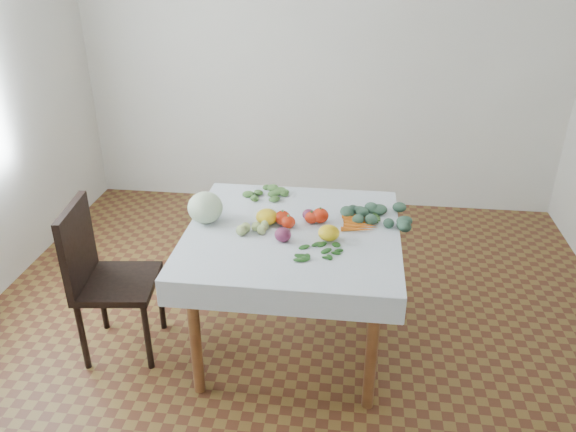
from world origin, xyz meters
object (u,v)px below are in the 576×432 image
object	(u,v)px
carrot_bunch	(359,223)
cabbage	(205,208)
heirloom_back	(267,217)
table	(293,247)
chair	(101,271)

from	to	relation	value
carrot_bunch	cabbage	bearing A→B (deg)	-175.72
heirloom_back	carrot_bunch	xyz separation A→B (m)	(0.49, 0.05, -0.03)
table	cabbage	xyz separation A→B (m)	(-0.48, 0.04, 0.19)
cabbage	heirloom_back	size ratio (longest dim) A/B	1.58
carrot_bunch	chair	bearing A→B (deg)	-169.25
chair	heirloom_back	world-z (taller)	chair
table	carrot_bunch	xyz separation A→B (m)	(0.35, 0.10, 0.12)
table	chair	distance (m)	1.06
table	heirloom_back	size ratio (longest dim) A/B	8.36
table	carrot_bunch	distance (m)	0.38
chair	table	bearing A→B (deg)	8.94
table	carrot_bunch	world-z (taller)	carrot_bunch
table	heirloom_back	xyz separation A→B (m)	(-0.15, 0.05, 0.14)
heirloom_back	cabbage	bearing A→B (deg)	-177.10
heirloom_back	carrot_bunch	world-z (taller)	heirloom_back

